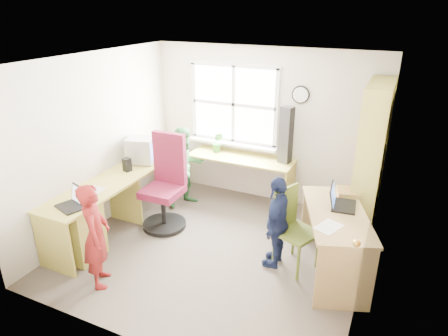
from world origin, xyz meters
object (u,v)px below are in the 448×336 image
at_px(swivel_chair, 166,188).
at_px(laptop_left, 74,202).
at_px(cd_tower, 286,135).
at_px(potted_plant, 218,142).
at_px(right_desk, 335,229).
at_px(person_navy, 277,222).
at_px(wooden_chair, 292,225).
at_px(laptop_right, 339,201).
at_px(person_red, 96,236).
at_px(bookshelf, 370,167).
at_px(l_desk, 118,207).
at_px(crt_monitor, 141,150).
at_px(person_green, 186,167).

bearing_deg(swivel_chair, laptop_left, -113.81).
height_order(cd_tower, potted_plant, cd_tower).
bearing_deg(right_desk, person_navy, 171.16).
relative_size(swivel_chair, potted_plant, 4.04).
bearing_deg(wooden_chair, laptop_right, 49.99).
relative_size(laptop_left, person_red, 0.33).
distance_m(bookshelf, swivel_chair, 2.76).
bearing_deg(laptop_left, potted_plant, 91.58).
bearing_deg(l_desk, swivel_chair, 56.17).
bearing_deg(potted_plant, laptop_left, -107.09).
relative_size(swivel_chair, laptop_right, 3.42).
bearing_deg(cd_tower, crt_monitor, -141.41).
xyz_separation_m(person_red, person_green, (-0.08, 2.09, 0.01)).
bearing_deg(person_navy, right_desk, 100.34).
bearing_deg(potted_plant, person_green, -119.52).
bearing_deg(person_red, laptop_left, 30.89).
bearing_deg(person_green, crt_monitor, 154.31).
height_order(potted_plant, person_red, person_red).
bearing_deg(potted_plant, laptop_right, -28.15).
bearing_deg(laptop_left, person_red, -6.32).
height_order(l_desk, potted_plant, potted_plant).
height_order(l_desk, person_navy, person_navy).
bearing_deg(potted_plant, person_navy, -44.17).
height_order(bookshelf, laptop_left, bookshelf).
xyz_separation_m(crt_monitor, laptop_left, (0.11, -1.50, -0.14)).
distance_m(wooden_chair, person_green, 2.11).
xyz_separation_m(bookshelf, cd_tower, (-1.23, 0.31, 0.17)).
xyz_separation_m(potted_plant, person_green, (-0.29, -0.52, -0.28)).
bearing_deg(wooden_chair, person_red, -122.69).
relative_size(person_red, person_navy, 1.06).
bearing_deg(wooden_chair, person_navy, -135.51).
distance_m(bookshelf, person_red, 3.47).
bearing_deg(cd_tower, person_red, -102.86).
distance_m(laptop_left, person_green, 1.91).
bearing_deg(crt_monitor, right_desk, -24.77).
distance_m(swivel_chair, potted_plant, 1.25).
height_order(right_desk, laptop_right, laptop_right).
bearing_deg(cd_tower, laptop_right, -35.36).
xyz_separation_m(wooden_chair, cd_tower, (-0.54, 1.39, 0.64)).
xyz_separation_m(person_red, person_navy, (1.69, 1.18, -0.04)).
xyz_separation_m(swivel_chair, potted_plant, (0.24, 1.18, 0.34)).
relative_size(bookshelf, cd_tower, 2.47).
xyz_separation_m(right_desk, cd_tower, (-1.02, 1.33, 0.60)).
height_order(bookshelf, wooden_chair, bookshelf).
relative_size(right_desk, person_green, 1.19).
relative_size(right_desk, wooden_chair, 1.52).
bearing_deg(l_desk, cd_tower, 45.89).
bearing_deg(laptop_left, cd_tower, 71.34).
distance_m(l_desk, bookshelf, 3.35).
bearing_deg(l_desk, wooden_chair, 9.75).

